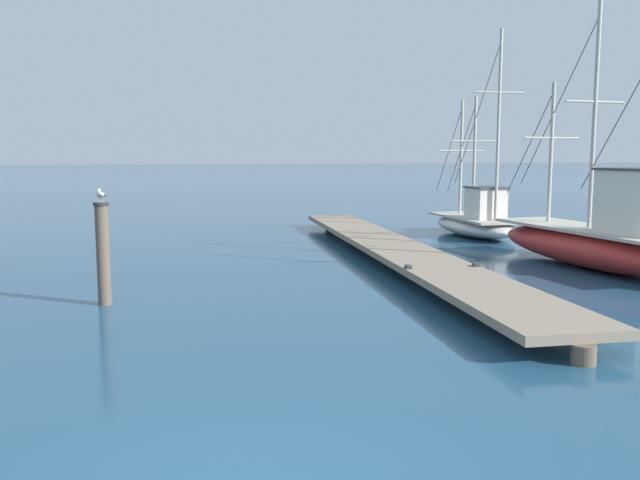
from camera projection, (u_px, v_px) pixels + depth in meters
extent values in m
cube|color=gray|center=(394.00, 248.00, 18.51)|extent=(3.33, 18.78, 0.16)
cylinder|color=brown|center=(583.00, 354.00, 9.42)|extent=(0.36, 0.36, 0.29)
cylinder|color=brown|center=(458.00, 289.00, 13.98)|extent=(0.36, 0.36, 0.29)
cylinder|color=brown|center=(394.00, 256.00, 18.54)|extent=(0.36, 0.36, 0.29)
cylinder|color=brown|center=(356.00, 236.00, 23.10)|extent=(0.36, 0.36, 0.29)
cylinder|color=brown|center=(330.00, 222.00, 27.66)|extent=(0.36, 0.36, 0.29)
cube|color=#333338|center=(408.00, 267.00, 14.71)|extent=(0.14, 0.21, 0.08)
cube|color=#333338|center=(476.00, 265.00, 14.99)|extent=(0.14, 0.21, 0.08)
ellipsoid|color=silver|center=(475.00, 226.00, 24.24)|extent=(2.23, 5.07, 0.71)
cube|color=#B2AD9E|center=(476.00, 218.00, 24.20)|extent=(1.97, 4.56, 0.08)
cube|color=silver|center=(486.00, 203.00, 23.41)|extent=(1.10, 1.30, 1.07)
cube|color=#3D3D42|center=(486.00, 187.00, 23.33)|extent=(1.19, 1.40, 0.06)
cylinder|color=#B2ADA3|center=(474.00, 157.00, 24.16)|extent=(0.11, 0.11, 4.36)
cylinder|color=#B2ADA3|center=(475.00, 141.00, 24.09)|extent=(1.85, 0.13, 0.06)
cylinder|color=#333338|center=(461.00, 151.00, 25.27)|extent=(0.11, 2.27, 3.23)
cylinder|color=#B2ADA3|center=(461.00, 157.00, 25.25)|extent=(0.11, 0.11, 4.32)
cylinder|color=#B2ADA3|center=(461.00, 151.00, 25.22)|extent=(1.85, 0.13, 0.06)
cylinder|color=#333338|center=(449.00, 151.00, 26.35)|extent=(0.11, 2.25, 3.20)
cylinder|color=#B2ADA3|center=(498.00, 126.00, 22.34)|extent=(0.11, 0.11, 6.41)
cylinder|color=#B2ADA3|center=(500.00, 92.00, 22.19)|extent=(1.85, 0.13, 0.06)
cylinder|color=#333338|center=(476.00, 119.00, 23.97)|extent=(0.15, 3.33, 4.74)
ellipsoid|color=#AD2823|center=(598.00, 249.00, 17.34)|extent=(2.46, 7.67, 1.03)
cube|color=#B2AD9E|center=(599.00, 231.00, 17.28)|extent=(2.17, 6.90, 0.08)
cube|color=silver|center=(633.00, 203.00, 16.10)|extent=(1.03, 1.77, 1.55)
cube|color=#3D3D42|center=(635.00, 169.00, 16.00)|extent=(1.12, 1.92, 0.06)
cylinder|color=#B2ADA3|center=(594.00, 116.00, 17.25)|extent=(0.11, 0.11, 5.85)
cylinder|color=#B2ADA3|center=(595.00, 102.00, 17.21)|extent=(1.84, 0.16, 0.06)
cylinder|color=#333338|center=(556.00, 109.00, 18.70)|extent=(0.19, 3.04, 4.32)
cylinder|color=#B2ADA3|center=(551.00, 153.00, 18.98)|extent=(0.11, 0.11, 3.97)
cylinder|color=#B2ADA3|center=(552.00, 138.00, 18.93)|extent=(1.84, 0.16, 0.06)
cylinder|color=#333338|center=(529.00, 146.00, 19.96)|extent=(0.14, 2.07, 2.94)
cylinder|color=#333338|center=(627.00, 105.00, 16.18)|extent=(0.19, 2.97, 4.23)
cylinder|color=brown|center=(103.00, 254.00, 13.04)|extent=(0.26, 0.26, 2.04)
cylinder|color=#28282D|center=(101.00, 204.00, 12.91)|extent=(0.30, 0.30, 0.06)
cylinder|color=gold|center=(100.00, 201.00, 12.89)|extent=(0.01, 0.01, 0.07)
cylinder|color=gold|center=(102.00, 200.00, 12.92)|extent=(0.01, 0.01, 0.07)
ellipsoid|color=white|center=(101.00, 195.00, 12.89)|extent=(0.20, 0.30, 0.13)
ellipsoid|color=silver|center=(98.00, 195.00, 12.84)|extent=(0.11, 0.24, 0.09)
ellipsoid|color=#383838|center=(100.00, 195.00, 12.76)|extent=(0.05, 0.07, 0.04)
ellipsoid|color=silver|center=(104.00, 195.00, 12.90)|extent=(0.11, 0.24, 0.09)
ellipsoid|color=#383838|center=(105.00, 195.00, 12.81)|extent=(0.05, 0.07, 0.04)
cone|color=white|center=(103.00, 196.00, 12.77)|extent=(0.09, 0.10, 0.07)
sphere|color=white|center=(99.00, 191.00, 12.98)|extent=(0.08, 0.08, 0.08)
cone|color=gold|center=(98.00, 191.00, 13.02)|extent=(0.04, 0.05, 0.02)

